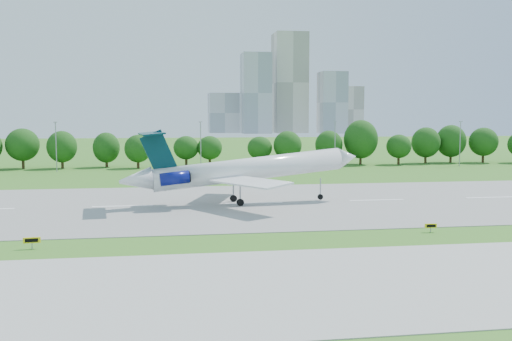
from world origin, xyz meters
TOP-DOWN VIEW (x-y plane):
  - ground at (0.00, 0.00)m, footprint 600.00×600.00m
  - runway at (0.00, 25.00)m, footprint 400.00×45.00m
  - taxiway at (0.00, -18.00)m, footprint 400.00×23.00m
  - tree_line at (0.00, 92.00)m, footprint 288.40×8.40m
  - light_poles at (-2.50, 82.00)m, footprint 175.90×0.25m
  - skyline at (100.16, 390.61)m, footprint 127.00×52.00m
  - airliner at (17.37, 24.77)m, footprint 38.11×27.45m
  - taxi_sign_centre at (-7.05, -1.61)m, footprint 1.72×0.36m
  - taxi_sign_right at (37.23, 0.11)m, footprint 1.45×0.29m

SIDE VIEW (x-z plane):
  - ground at x=0.00m, z-range 0.00..0.00m
  - runway at x=0.00m, z-range 0.00..0.08m
  - taxiway at x=0.00m, z-range 0.00..0.08m
  - taxi_sign_right at x=37.23m, z-range 0.24..1.25m
  - taxi_sign_centre at x=-7.05m, z-range 0.28..1.48m
  - airliner at x=17.37m, z-range -0.43..11.16m
  - tree_line at x=0.00m, z-range 0.99..11.39m
  - light_poles at x=-2.50m, z-range 0.24..12.43m
  - skyline at x=100.16m, z-range -9.54..70.46m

